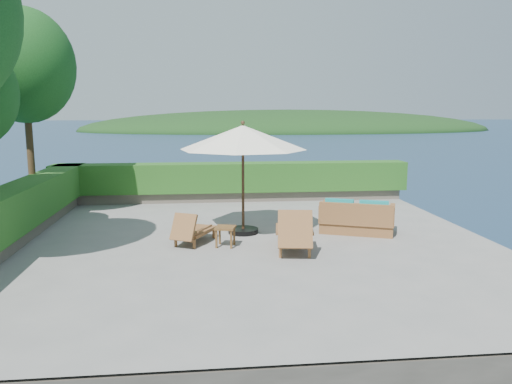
{
  "coord_description": "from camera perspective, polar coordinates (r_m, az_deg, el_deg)",
  "views": [
    {
      "loc": [
        -1.05,
        -11.8,
        3.19
      ],
      "look_at": [
        0.3,
        0.8,
        1.1
      ],
      "focal_mm": 35.0,
      "sensor_mm": 36.0,
      "label": 1
    }
  ],
  "objects": [
    {
      "name": "wicker_loveseat",
      "position": [
        13.31,
        11.44,
        -3.09
      ],
      "size": [
        2.11,
        1.61,
        0.93
      ],
      "rotation": [
        0.0,
        0.0,
        -0.39
      ],
      "color": "brown",
      "rests_on": "ground"
    },
    {
      "name": "hedge_left",
      "position": [
        12.86,
        -26.74,
        -2.13
      ],
      "size": [
        0.9,
        12.4,
        1.0
      ],
      "primitive_type": "cube",
      "color": "#1D4714",
      "rests_on": "planter_wall_left"
    },
    {
      "name": "patio_umbrella",
      "position": [
        12.75,
        -1.51,
        6.12
      ],
      "size": [
        3.82,
        3.82,
        2.92
      ],
      "rotation": [
        0.0,
        0.0,
        -0.19
      ],
      "color": "black",
      "rests_on": "ground"
    },
    {
      "name": "offshore_island",
      "position": [
        154.14,
        3.64,
        7.05
      ],
      "size": [
        126.0,
        57.6,
        12.6
      ],
      "primitive_type": "ellipsoid",
      "color": "#153213",
      "rests_on": "ocean"
    },
    {
      "name": "planter_wall_left",
      "position": [
        13.0,
        -26.52,
        -5.03
      ],
      "size": [
        0.6,
        12.0,
        0.36
      ],
      "primitive_type": "cube",
      "color": "#665E51",
      "rests_on": "ground"
    },
    {
      "name": "planter_wall_far",
      "position": [
        17.69,
        -2.62,
        -0.44
      ],
      "size": [
        12.0,
        0.6,
        0.36
      ],
      "primitive_type": "cube",
      "color": "#665E51",
      "rests_on": "ground"
    },
    {
      "name": "lounge_right",
      "position": [
        11.39,
        4.39,
        -4.64
      ],
      "size": [
        1.01,
        1.91,
        1.05
      ],
      "rotation": [
        0.0,
        0.0,
        -0.15
      ],
      "color": "brown",
      "rests_on": "ground"
    },
    {
      "name": "ocean",
      "position": [
        13.36,
        -0.96,
        -18.23
      ],
      "size": [
        600.0,
        600.0,
        0.0
      ],
      "primitive_type": "plane",
      "color": "#14263F",
      "rests_on": "ground"
    },
    {
      "name": "hedge_far",
      "position": [
        17.59,
        -2.64,
        1.71
      ],
      "size": [
        12.4,
        0.9,
        1.0
      ],
      "primitive_type": "cube",
      "color": "#1D4714",
      "rests_on": "planter_wall_far"
    },
    {
      "name": "lounge_left",
      "position": [
        12.11,
        -7.25,
        -4.33
      ],
      "size": [
        1.15,
        1.51,
        0.81
      ],
      "rotation": [
        0.0,
        0.0,
        -0.47
      ],
      "color": "brown",
      "rests_on": "ground"
    },
    {
      "name": "tree_far",
      "position": [
        15.84,
        -24.98,
        12.91
      ],
      "size": [
        2.8,
        2.8,
        6.03
      ],
      "color": "#423019",
      "rests_on": "ground"
    },
    {
      "name": "ground",
      "position": [
        12.27,
        -1.0,
        -5.7
      ],
      "size": [
        12.0,
        12.0,
        0.0
      ],
      "primitive_type": "plane",
      "color": "gray",
      "rests_on": "ground"
    },
    {
      "name": "foundation",
      "position": [
        12.76,
        -0.98,
        -12.45
      ],
      "size": [
        12.0,
        12.0,
        3.0
      ],
      "primitive_type": "cube",
      "color": "#595146",
      "rests_on": "ocean"
    },
    {
      "name": "side_table",
      "position": [
        11.78,
        -3.53,
        -4.37
      ],
      "size": [
        0.55,
        0.55,
        0.48
      ],
      "rotation": [
        0.0,
        0.0,
        -0.26
      ],
      "color": "brown",
      "rests_on": "ground"
    }
  ]
}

